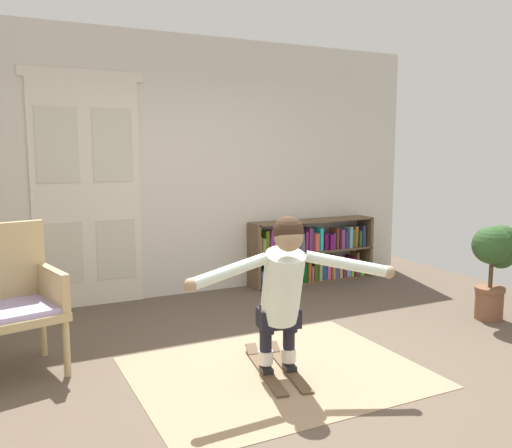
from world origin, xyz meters
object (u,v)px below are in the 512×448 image
object	(u,v)px
skis_pair	(276,368)
person_skier	(283,284)
bookshelf	(311,253)
wicker_chair	(13,295)
potted_plant	(495,254)

from	to	relation	value
skis_pair	person_skier	distance (m)	0.70
bookshelf	wicker_chair	bearing A→B (deg)	-158.29
bookshelf	person_skier	size ratio (longest dim) A/B	1.15
skis_pair	person_skier	bearing A→B (deg)	-101.21
bookshelf	wicker_chair	xyz separation A→B (m)	(-3.46, -1.38, 0.23)
wicker_chair	person_skier	xyz separation A→B (m)	(1.71, -1.02, 0.12)
bookshelf	wicker_chair	distance (m)	3.74
potted_plant	person_skier	xyz separation A→B (m)	(-2.51, -0.31, 0.05)
wicker_chair	skis_pair	xyz separation A→B (m)	(1.74, -0.86, -0.56)
wicker_chair	skis_pair	distance (m)	2.02
bookshelf	person_skier	xyz separation A→B (m)	(-1.76, -2.40, 0.35)
wicker_chair	person_skier	size ratio (longest dim) A/B	0.75
bookshelf	wicker_chair	world-z (taller)	wicker_chair
bookshelf	skis_pair	world-z (taller)	bookshelf
wicker_chair	bookshelf	bearing A→B (deg)	21.71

